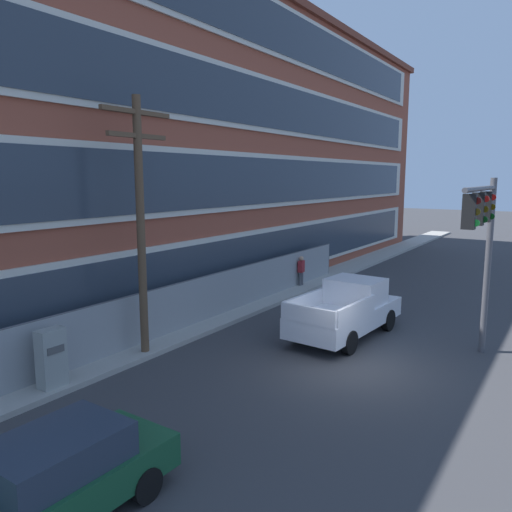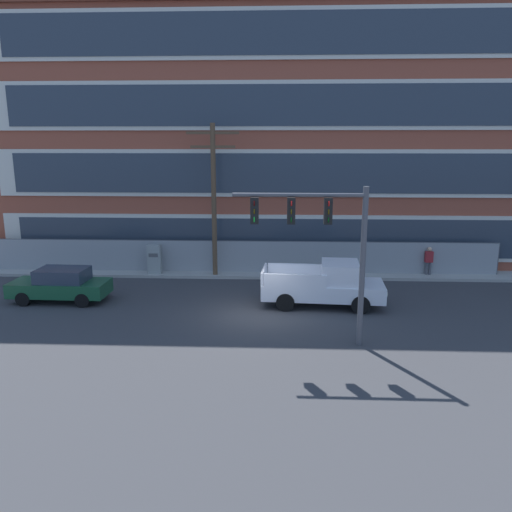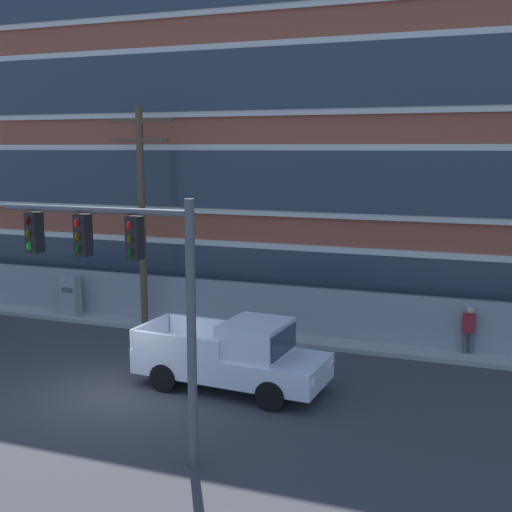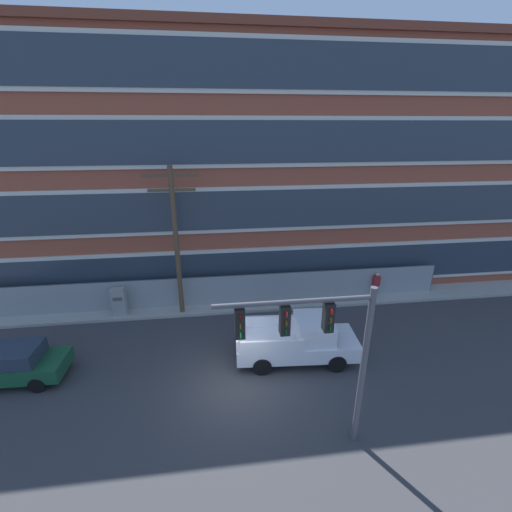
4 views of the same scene
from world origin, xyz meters
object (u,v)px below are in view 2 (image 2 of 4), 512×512
Objects in this scene: sedan_dark_green at (61,285)px; electrical_cabinet at (154,261)px; traffic_signal_mast at (321,232)px; pickup_truck_white at (326,285)px; pedestrian_near_cabinet at (429,260)px; utility_pole_near_corner at (214,193)px.

electrical_cabinet is at bearing 55.02° from sedan_dark_green.
traffic_signal_mast is at bearing -21.54° from sedan_dark_green.
electrical_cabinet is at bearing 152.11° from pickup_truck_white.
pedestrian_near_cabinet is at bearing 1.53° from electrical_cabinet.
pedestrian_near_cabinet reaches higher than sedan_dark_green.
pedestrian_near_cabinet is (6.69, 9.54, -3.17)m from traffic_signal_mast.
electrical_cabinet reaches higher than sedan_dark_green.
electrical_cabinet is 14.92m from pedestrian_near_cabinet.
sedan_dark_green is at bearing -164.55° from pedestrian_near_cabinet.
traffic_signal_mast is at bearing -125.05° from pedestrian_near_cabinet.
traffic_signal_mast reaches higher than sedan_dark_green.
pedestrian_near_cabinet is (18.15, 5.01, 0.18)m from sedan_dark_green.
pickup_truck_white is 1.25× the size of sedan_dark_green.
traffic_signal_mast is 3.26× the size of electrical_cabinet.
traffic_signal_mast is 1.28× the size of sedan_dark_green.
utility_pole_near_corner reaches higher than pickup_truck_white.
pedestrian_near_cabinet is at bearing 15.45° from sedan_dark_green.
sedan_dark_green is 8.84m from utility_pole_near_corner.
utility_pole_near_corner is at bearing 118.32° from traffic_signal_mast.
pickup_truck_white reaches higher than pedestrian_near_cabinet.
utility_pole_near_corner is (-5.55, 4.64, 3.62)m from pickup_truck_white.
traffic_signal_mast is 1.03× the size of pickup_truck_white.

